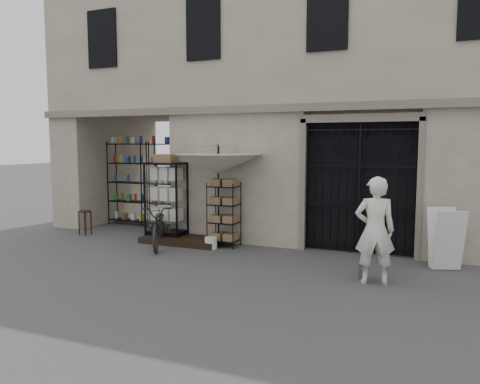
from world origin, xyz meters
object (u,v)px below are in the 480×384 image
at_px(market_umbrella, 218,159).
at_px(steel_bollard, 363,260).
at_px(wooden_stool, 85,222).
at_px(shopkeeper, 373,283).
at_px(white_bucket, 211,243).
at_px(bicycle, 160,247).
at_px(wire_rack, 224,215).
at_px(display_cabinet, 166,202).
at_px(easel_sign, 446,239).

relative_size(market_umbrella, steel_bollard, 3.96).
xyz_separation_m(wooden_stool, shopkeeper, (7.69, -1.48, -0.34)).
bearing_deg(white_bucket, bicycle, -166.42).
height_order(white_bucket, steel_bollard, steel_bollard).
bearing_deg(shopkeeper, steel_bollard, -50.40).
relative_size(wire_rack, market_umbrella, 0.52).
xyz_separation_m(white_bucket, bicycle, (-1.21, -0.29, -0.14)).
bearing_deg(steel_bollard, wooden_stool, 169.86).
relative_size(wire_rack, shopkeeper, 0.81).
bearing_deg(market_umbrella, wire_rack, 55.65).
height_order(wooden_stool, shopkeeper, wooden_stool).
relative_size(display_cabinet, wooden_stool, 3.03).
relative_size(wire_rack, easel_sign, 1.30).
height_order(display_cabinet, wooden_stool, display_cabinet).
relative_size(market_umbrella, white_bucket, 10.03).
xyz_separation_m(bicycle, easel_sign, (6.22, 0.44, 0.61)).
distance_m(wire_rack, bicycle, 1.70).
relative_size(white_bucket, wooden_stool, 0.45).
xyz_separation_m(wire_rack, white_bucket, (-0.17, -0.36, -0.61)).
height_order(display_cabinet, market_umbrella, market_umbrella).
relative_size(market_umbrella, shopkeeper, 1.54).
height_order(wire_rack, bicycle, wire_rack).
xyz_separation_m(display_cabinet, easel_sign, (6.47, -0.28, -0.36)).
relative_size(wooden_stool, steel_bollard, 0.89).
relative_size(display_cabinet, market_umbrella, 0.68).
distance_m(display_cabinet, wire_rack, 1.65).
relative_size(wooden_stool, shopkeeper, 0.34).
bearing_deg(display_cabinet, easel_sign, -8.01).
bearing_deg(wooden_stool, display_cabinet, 5.79).
bearing_deg(shopkeeper, market_umbrella, -38.51).
relative_size(bicycle, easel_sign, 1.65).
bearing_deg(wooden_stool, shopkeeper, -10.91).
relative_size(shopkeeper, easel_sign, 1.60).
bearing_deg(market_umbrella, steel_bollard, -21.43).
bearing_deg(easel_sign, wire_rack, 157.55).
bearing_deg(market_umbrella, wooden_stool, -179.26).
bearing_deg(white_bucket, wooden_stool, 177.24).
distance_m(market_umbrella, bicycle, 2.52).
xyz_separation_m(wooden_stool, easel_sign, (8.86, -0.03, 0.27)).
bearing_deg(easel_sign, display_cabinet, 157.58).
xyz_separation_m(wire_rack, easel_sign, (4.84, -0.21, -0.14)).
height_order(display_cabinet, wire_rack, display_cabinet).
bearing_deg(white_bucket, display_cabinet, 163.61).
xyz_separation_m(display_cabinet, market_umbrella, (1.55, -0.19, 1.13)).
bearing_deg(easel_sign, shopkeeper, -148.96).
xyz_separation_m(market_umbrella, steel_bollard, (3.54, -1.39, -1.73)).
xyz_separation_m(display_cabinet, white_bucket, (1.46, -0.43, -0.83)).
distance_m(steel_bollard, shopkeeper, 0.45).
bearing_deg(display_cabinet, bicycle, -76.59).
distance_m(bicycle, shopkeeper, 5.15).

